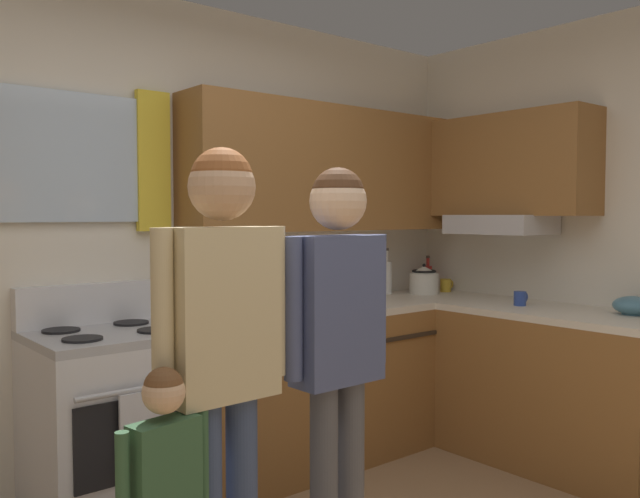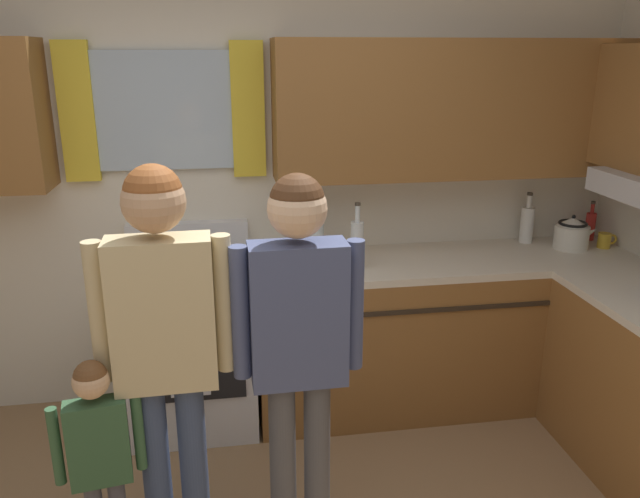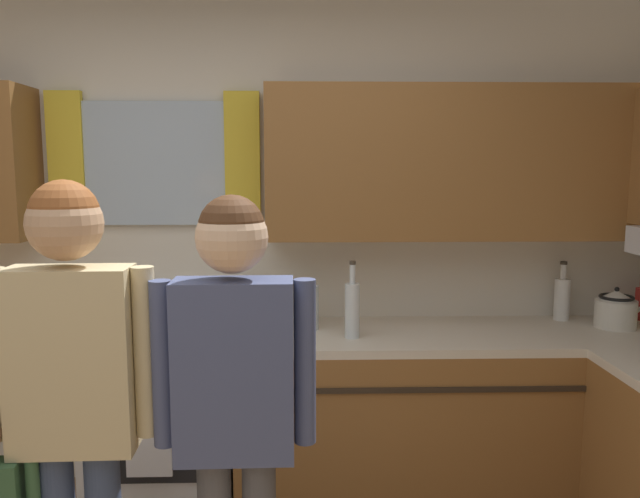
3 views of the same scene
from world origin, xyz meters
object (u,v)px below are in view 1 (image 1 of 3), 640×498
object	(u,v)px
bottle_sauce_red	(428,277)
adult_in_plaid	(338,325)
adult_holding_child	(223,332)
stovetop_kettle	(424,280)
stove_oven	(110,423)
water_pitcher	(229,295)
mug_mustard_yellow	(446,285)
mug_cobalt_blue	(520,298)
mixing_bowl	(633,306)
bottle_milk_white	(386,276)
bottle_tall_clear	(279,289)
small_child	(165,486)

from	to	relation	value
bottle_sauce_red	adult_in_plaid	world-z (taller)	adult_in_plaid
adult_holding_child	stovetop_kettle	bearing A→B (deg)	26.11
stove_oven	water_pitcher	size ratio (longest dim) A/B	5.00
stove_oven	bottle_sauce_red	size ratio (longest dim) A/B	4.48
bottle_sauce_red	mug_mustard_yellow	size ratio (longest dim) A/B	2.04
stovetop_kettle	mug_cobalt_blue	bearing A→B (deg)	-91.13
stove_oven	mixing_bowl	distance (m)	2.77
stove_oven	bottle_milk_white	size ratio (longest dim) A/B	3.51
stovetop_kettle	mixing_bowl	world-z (taller)	stovetop_kettle
mug_mustard_yellow	adult_in_plaid	xyz separation A→B (m)	(-1.99, -1.12, 0.07)
mug_cobalt_blue	adult_in_plaid	xyz separation A→B (m)	(-1.77, -0.37, 0.08)
mug_cobalt_blue	water_pitcher	xyz separation A→B (m)	(-1.54, 0.77, 0.07)
bottle_tall_clear	small_child	size ratio (longest dim) A/B	0.37
bottle_milk_white	stovetop_kettle	xyz separation A→B (m)	(0.21, -0.16, -0.02)
mug_mustard_yellow	small_child	bearing A→B (deg)	-156.75
water_pitcher	stovetop_kettle	bearing A→B (deg)	-0.14
bottle_sauce_red	adult_in_plaid	distance (m)	2.38
stove_oven	mug_cobalt_blue	world-z (taller)	stove_oven
small_child	adult_in_plaid	bearing A→B (deg)	5.04
bottle_milk_white	mug_cobalt_blue	world-z (taller)	bottle_milk_white
mug_mustard_yellow	water_pitcher	bearing A→B (deg)	179.22
mug_mustard_yellow	small_child	distance (m)	3.01
bottle_sauce_red	water_pitcher	world-z (taller)	bottle_sauce_red
bottle_sauce_red	mug_cobalt_blue	bearing A→B (deg)	-103.81
stovetop_kettle	adult_in_plaid	xyz separation A→B (m)	(-1.79, -1.14, 0.02)
mug_cobalt_blue	adult_in_plaid	bearing A→B (deg)	-168.32
bottle_tall_clear	bottle_sauce_red	bearing A→B (deg)	11.06
mixing_bowl	small_child	world-z (taller)	mixing_bowl
mug_cobalt_blue	small_child	xyz separation A→B (m)	(-2.53, -0.43, -0.33)
bottle_sauce_red	small_child	size ratio (longest dim) A/B	0.25
adult_in_plaid	bottle_tall_clear	bearing A→B (deg)	65.78
bottle_tall_clear	bottle_milk_white	distance (m)	1.18
mug_mustard_yellow	mug_cobalt_blue	bearing A→B (deg)	-106.61
adult_in_plaid	mug_cobalt_blue	bearing A→B (deg)	11.68
stove_oven	mixing_bowl	size ratio (longest dim) A/B	5.22
small_child	bottle_milk_white	bearing A→B (deg)	30.27
stovetop_kettle	adult_holding_child	distance (m)	2.54
bottle_milk_white	stovetop_kettle	bearing A→B (deg)	-37.58
bottle_tall_clear	adult_in_plaid	size ratio (longest dim) A/B	0.23
stovetop_kettle	small_child	distance (m)	2.84
mixing_bowl	adult_holding_child	xyz separation A→B (m)	(-2.42, 0.25, 0.10)
stove_oven	bottle_sauce_red	bearing A→B (deg)	4.75
bottle_tall_clear	stove_oven	bearing A→B (deg)	173.77
small_child	water_pitcher	bearing A→B (deg)	50.80
bottle_tall_clear	stovetop_kettle	bearing A→B (deg)	6.50
stove_oven	water_pitcher	world-z (taller)	water_pitcher
mixing_bowl	adult_holding_child	size ratio (longest dim) A/B	0.13
stovetop_kettle	water_pitcher	xyz separation A→B (m)	(-1.56, 0.00, 0.02)
water_pitcher	bottle_tall_clear	bearing A→B (deg)	-35.96
bottle_tall_clear	mixing_bowl	size ratio (longest dim) A/B	1.74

